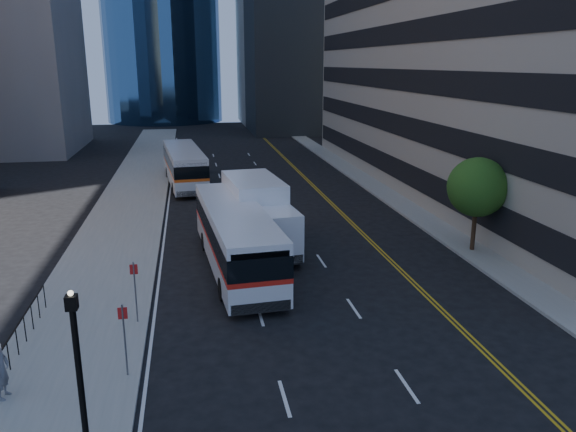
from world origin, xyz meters
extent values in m
plane|color=black|center=(0.00, 0.00, 0.00)|extent=(160.00, 160.00, 0.00)
cube|color=gray|center=(-10.50, 25.00, 0.07)|extent=(5.00, 90.00, 0.15)
cube|color=gray|center=(9.00, 25.00, 0.07)|extent=(2.00, 90.00, 0.15)
cylinder|color=#332114|center=(9.00, 8.00, 1.25)|extent=(0.24, 0.24, 2.20)
sphere|color=#214915|center=(9.00, 8.00, 3.65)|extent=(3.20, 3.20, 3.20)
cylinder|color=black|center=(-9.00, -6.00, 2.25)|extent=(0.16, 0.16, 4.20)
cube|color=black|center=(-9.00, -6.00, 4.53)|extent=(0.28, 0.28, 0.36)
cube|color=silver|center=(-4.00, 7.63, 0.92)|extent=(3.63, 12.44, 1.12)
cube|color=red|center=(-4.00, 7.63, 1.58)|extent=(3.65, 12.46, 0.22)
cube|color=black|center=(-4.00, 7.63, 2.15)|extent=(3.65, 12.46, 0.92)
cube|color=silver|center=(-4.00, 7.63, 2.91)|extent=(3.63, 12.44, 0.51)
cylinder|color=black|center=(-4.91, 3.87, 0.51)|extent=(0.39, 1.04, 1.02)
cylinder|color=black|center=(-2.50, 4.06, 0.51)|extent=(0.39, 1.04, 1.02)
cylinder|color=black|center=(-5.47, 10.80, 0.51)|extent=(0.39, 1.04, 1.02)
cylinder|color=black|center=(-3.06, 10.99, 0.51)|extent=(0.39, 1.04, 1.02)
cube|color=silver|center=(-6.60, 28.64, 0.90)|extent=(3.81, 12.26, 1.10)
cube|color=#E95615|center=(-6.60, 28.64, 1.56)|extent=(3.83, 12.28, 0.22)
cube|color=black|center=(-6.60, 28.64, 2.11)|extent=(3.83, 12.28, 0.90)
cube|color=silver|center=(-6.60, 28.64, 2.86)|extent=(3.81, 12.26, 0.50)
cylinder|color=black|center=(-7.42, 24.93, 0.50)|extent=(0.40, 1.03, 1.00)
cylinder|color=black|center=(-5.06, 25.16, 0.50)|extent=(0.40, 1.03, 1.00)
cylinder|color=black|center=(-8.10, 31.72, 0.50)|extent=(0.40, 1.03, 1.00)
cylinder|color=black|center=(-5.74, 31.96, 0.50)|extent=(0.40, 1.03, 1.00)
cube|color=white|center=(-2.18, 7.82, 1.65)|extent=(2.98, 2.78, 2.39)
cube|color=black|center=(-2.07, 6.74, 2.10)|extent=(2.52, 0.33, 1.25)
cube|color=white|center=(-2.61, 11.77, 2.33)|extent=(3.30, 5.72, 2.96)
cube|color=black|center=(-2.47, 10.53, 0.63)|extent=(2.92, 7.69, 0.28)
cylinder|color=black|center=(-3.39, 7.46, 0.55)|extent=(0.43, 1.12, 1.09)
cylinder|color=black|center=(-0.92, 7.72, 0.55)|extent=(0.43, 1.12, 1.09)
cylinder|color=black|center=(-4.00, 13.11, 0.55)|extent=(0.43, 1.12, 1.09)
cylinder|color=black|center=(-1.53, 13.37, 0.55)|extent=(0.43, 1.12, 1.09)
imported|color=slate|center=(-11.99, -2.67, 1.08)|extent=(0.53, 0.73, 1.85)
camera|label=1|loc=(-6.03, -19.09, 10.06)|focal=35.00mm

